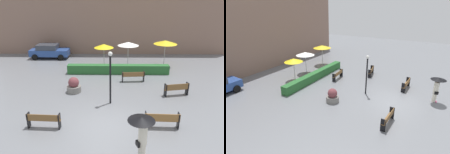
# 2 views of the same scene
# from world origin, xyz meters

# --- Properties ---
(ground_plane) EXTENTS (60.00, 60.00, 0.00)m
(ground_plane) POSITION_xyz_m (0.00, 0.00, 0.00)
(ground_plane) COLOR slate
(bench_near_left) EXTENTS (1.81, 0.41, 0.86)m
(bench_near_left) POSITION_xyz_m (-3.27, -0.44, 0.52)
(bench_near_left) COLOR brown
(bench_near_left) RESTS_ON ground
(bench_back_row) EXTENTS (1.88, 0.49, 0.85)m
(bench_back_row) POSITION_xyz_m (1.97, 6.41, 0.51)
(bench_back_row) COLOR brown
(bench_back_row) RESTS_ON ground
(bench_near_right) EXTENTS (1.86, 0.44, 0.89)m
(bench_near_right) POSITION_xyz_m (2.99, -0.34, 0.52)
(bench_near_right) COLOR olive
(bench_near_right) RESTS_ON ground
(bench_far_right) EXTENTS (1.78, 0.69, 0.90)m
(bench_far_right) POSITION_xyz_m (4.82, 3.78, 0.53)
(bench_far_right) COLOR brown
(bench_far_right) RESTS_ON ground
(pedestrian_with_umbrella) EXTENTS (1.13, 1.13, 2.11)m
(pedestrian_with_umbrella) POSITION_xyz_m (1.61, -2.79, 1.44)
(pedestrian_with_umbrella) COLOR silver
(pedestrian_with_umbrella) RESTS_ON ground
(planter_pot) EXTENTS (1.03, 1.03, 1.14)m
(planter_pot) POSITION_xyz_m (-2.51, 4.28, 0.48)
(planter_pot) COLOR slate
(planter_pot) RESTS_ON ground
(lamp_post) EXTENTS (0.28, 0.28, 3.47)m
(lamp_post) POSITION_xyz_m (0.19, 2.53, 2.16)
(lamp_post) COLOR black
(lamp_post) RESTS_ON ground
(patio_umbrella_yellow) EXTENTS (1.86, 1.86, 2.33)m
(patio_umbrella_yellow) POSITION_xyz_m (-0.59, 10.11, 2.15)
(patio_umbrella_yellow) COLOR silver
(patio_umbrella_yellow) RESTS_ON ground
(patio_umbrella_white) EXTENTS (2.05, 2.05, 2.46)m
(patio_umbrella_white) POSITION_xyz_m (1.74, 10.54, 2.28)
(patio_umbrella_white) COLOR silver
(patio_umbrella_white) RESTS_ON ground
(patio_umbrella_yellow_far) EXTENTS (2.26, 2.26, 2.57)m
(patio_umbrella_yellow_far) POSITION_xyz_m (5.35, 10.77, 2.39)
(patio_umbrella_yellow_far) COLOR silver
(patio_umbrella_yellow_far) RESTS_ON ground
(hedge_strip) EXTENTS (9.08, 0.70, 0.81)m
(hedge_strip) POSITION_xyz_m (0.76, 8.40, 0.40)
(hedge_strip) COLOR #28602D
(hedge_strip) RESTS_ON ground
(building_facade) EXTENTS (28.00, 1.20, 8.29)m
(building_facade) POSITION_xyz_m (0.00, 16.00, 4.15)
(building_facade) COLOR #846656
(building_facade) RESTS_ON ground
(parked_car) EXTENTS (4.24, 2.05, 1.57)m
(parked_car) POSITION_xyz_m (-6.86, 13.51, 0.82)
(parked_car) COLOR #28478C
(parked_car) RESTS_ON ground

